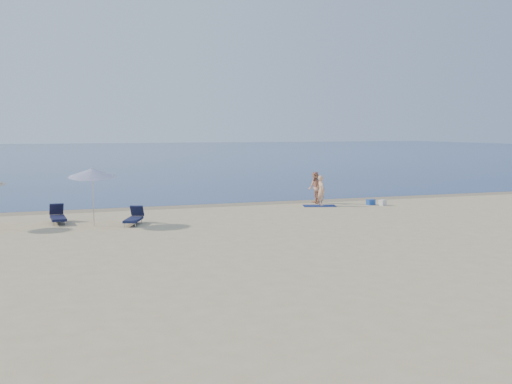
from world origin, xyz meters
The scene contains 11 objects.
ground centered at (0.00, 0.00, 0.00)m, with size 160.00×160.00×0.00m, color tan.
sea centered at (0.00, 100.00, 0.00)m, with size 240.00×160.00×0.01m, color #0D2152.
wet_sand_strip centered at (0.00, 19.40, 0.00)m, with size 240.00×1.60×0.00m, color #847254.
person_left centered at (3.73, 17.15, 0.83)m, with size 0.60×0.39×1.65m, color #E2A97F.
person_right centered at (3.91, 18.30, 0.88)m, with size 0.86×0.67×1.77m, color tan.
beach_towel centered at (3.59, 17.08, 0.01)m, with size 1.73×0.96×0.03m, color #0F1C4E.
white_bag centered at (6.96, 16.19, 0.15)m, with size 0.35×0.30×0.30m, color silver.
blue_cooler centered at (6.48, 16.60, 0.15)m, with size 0.43×0.31×0.31m, color #1D47A1.
umbrella_near centered at (-8.61, 14.16, 2.28)m, with size 2.37×2.39×2.62m.
lounger_left centered at (-10.00, 15.37, 0.30)m, with size 0.65×1.87×0.82m.
lounger_right centered at (-6.92, 13.82, 0.28)m, with size 1.19×1.84×0.77m.
Camera 1 is at (-11.50, -13.92, 4.13)m, focal length 45.00 mm.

